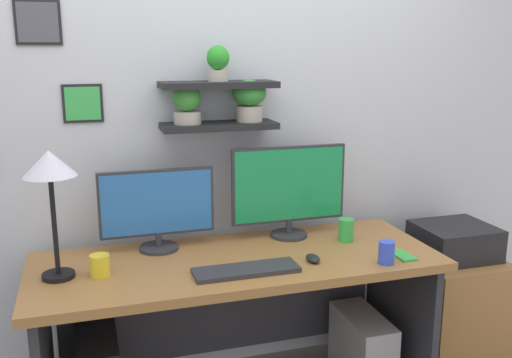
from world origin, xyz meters
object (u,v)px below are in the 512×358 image
desk_lamp (50,173)px  desk (235,295)px  pen_cup (386,252)px  coffee_mug (100,265)px  cell_phone (402,255)px  computer_tower_right (362,351)px  computer_mouse (313,258)px  keyboard (246,270)px  drawer_cabinet (449,307)px  monitor_left (157,208)px  monitor_right (289,189)px  water_cup (346,230)px  printer (454,241)px

desk_lamp → desk: bearing=4.0°
pen_cup → coffee_mug: bearing=169.4°
cell_phone → computer_tower_right: 0.60m
computer_mouse → cell_phone: computer_mouse is taller
keyboard → coffee_mug: (-0.58, 0.14, 0.04)m
drawer_cabinet → computer_tower_right: bearing=-168.1°
desk → monitor_left: monitor_left is taller
pen_cup → drawer_cabinet: pen_cup is taller
desk → drawer_cabinet: desk is taller
monitor_right → computer_mouse: monitor_right is taller
monitor_right → computer_mouse: size_ratio=6.35×
monitor_right → pen_cup: (0.27, -0.47, -0.19)m
monitor_left → computer_tower_right: (0.95, -0.23, -0.76)m
pen_cup → water_cup: water_cup is taller
monitor_right → coffee_mug: (-0.91, -0.25, -0.19)m
desk → computer_tower_right: desk is taller
computer_mouse → computer_tower_right: (0.33, 0.12, -0.57)m
desk_lamp → cell_phone: bearing=-8.0°
water_cup → computer_tower_right: water_cup is taller
water_cup → computer_tower_right: size_ratio=0.27×
drawer_cabinet → monitor_right: bearing=172.9°
drawer_cabinet → computer_tower_right: (-0.58, -0.12, -0.10)m
monitor_left → water_cup: bearing=-9.9°
drawer_cabinet → water_cup: bearing=-176.2°
keyboard → computer_mouse: 0.31m
keyboard → water_cup: 0.62m
keyboard → printer: (1.22, 0.28, -0.09)m
drawer_cabinet → cell_phone: bearing=-148.5°
computer_mouse → water_cup: bearing=38.6°
keyboard → monitor_left: bearing=128.4°
drawer_cabinet → printer: printer is taller
pen_cup → computer_tower_right: pen_cup is taller
keyboard → computer_tower_right: (0.64, 0.16, -0.57)m
coffee_mug → monitor_right: bearing=15.3°
monitor_left → printer: bearing=-4.1°
monitor_right → pen_cup: size_ratio=5.72×
pen_cup → computer_tower_right: size_ratio=0.25×
desk → computer_tower_right: 0.72m
printer → water_cup: bearing=-176.2°
monitor_left → drawer_cabinet: monitor_left is taller
pen_cup → monitor_left: bearing=152.8°
desk_lamp → pen_cup: (1.35, -0.26, -0.38)m
desk → computer_tower_right: bearing=-6.6°
desk → monitor_left: (-0.32, 0.16, 0.40)m
monitor_right → water_cup: monitor_right is taller
pen_cup → desk: bearing=152.5°
desk → computer_mouse: 0.42m
computer_mouse → desk_lamp: bearing=172.2°
monitor_right → coffee_mug: monitor_right is taller
cell_phone → water_cup: (-0.15, 0.26, 0.05)m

